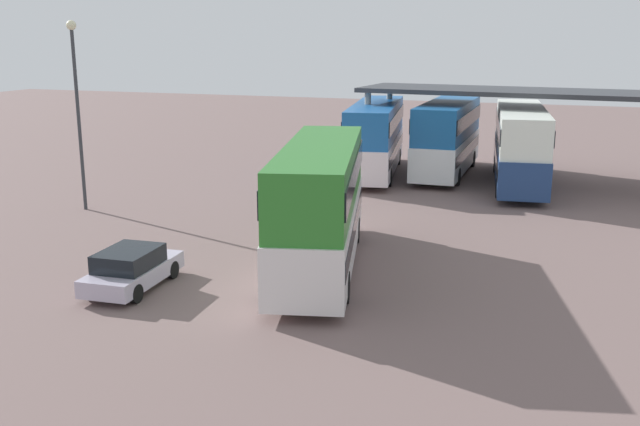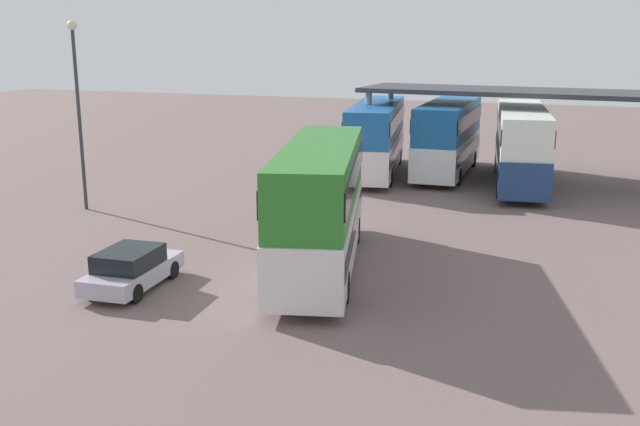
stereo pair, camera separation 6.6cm
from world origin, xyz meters
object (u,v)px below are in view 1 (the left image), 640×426
object	(u,v)px
double_decker_near_canopy	(375,136)
double_decker_far_right	(520,143)
lamppost_tall	(77,95)
double_decker_mid_row	(447,135)
double_decker_main	(320,202)
parked_hatchback	(132,269)

from	to	relation	value
double_decker_near_canopy	double_decker_far_right	distance (m)	8.27
lamppost_tall	double_decker_mid_row	bearing A→B (deg)	44.77
double_decker_far_right	lamppost_tall	xyz separation A→B (m)	(-18.83, -12.67, 3.07)
double_decker_main	double_decker_far_right	distance (m)	18.13
double_decker_main	lamppost_tall	distance (m)	14.50
double_decker_near_canopy	double_decker_mid_row	bearing A→B (deg)	-81.69
double_decker_main	lamppost_tall	size ratio (longest dim) A/B	1.28
double_decker_main	parked_hatchback	world-z (taller)	double_decker_main
lamppost_tall	double_decker_main	bearing A→B (deg)	-19.04
double_decker_main	double_decker_far_right	world-z (taller)	double_decker_main
double_decker_mid_row	lamppost_tall	size ratio (longest dim) A/B	1.16
parked_hatchback	double_decker_far_right	distance (m)	23.85
double_decker_near_canopy	double_decker_mid_row	size ratio (longest dim) A/B	1.13
double_decker_main	double_decker_near_canopy	size ratio (longest dim) A/B	0.98
parked_hatchback	double_decker_near_canopy	size ratio (longest dim) A/B	0.35
double_decker_main	parked_hatchback	xyz separation A→B (m)	(-5.04, -4.07, -1.73)
double_decker_main	double_decker_far_right	size ratio (longest dim) A/B	0.94
double_decker_near_canopy	lamppost_tall	world-z (taller)	lamppost_tall
double_decker_mid_row	lamppost_tall	world-z (taller)	lamppost_tall
double_decker_mid_row	double_decker_near_canopy	bearing A→B (deg)	107.18
double_decker_main	double_decker_mid_row	xyz separation A→B (m)	(1.15, 19.08, -0.07)
double_decker_main	lamppost_tall	bearing A→B (deg)	57.15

